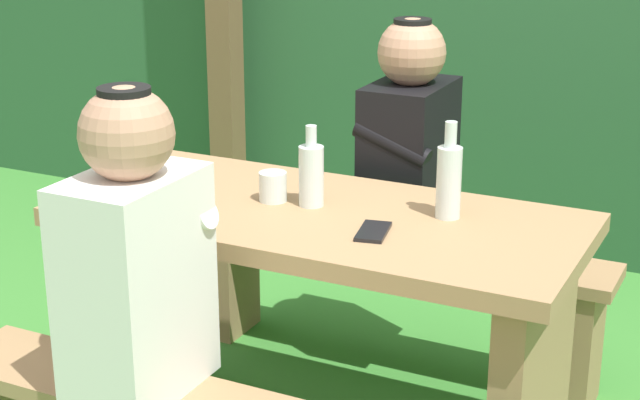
{
  "coord_description": "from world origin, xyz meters",
  "views": [
    {
      "loc": [
        1.13,
        -2.3,
        1.63
      ],
      "look_at": [
        0.0,
        0.0,
        0.77
      ],
      "focal_mm": 57.2,
      "sensor_mm": 36.0,
      "label": 1
    }
  ],
  "objects_px": {
    "person_black_coat": "(409,143)",
    "bottle_left": "(311,174)",
    "bench_far": "(398,277)",
    "person_white_shirt": "(135,256)",
    "drinking_glass": "(273,187)",
    "cell_phone": "(373,232)",
    "picnic_table": "(320,292)",
    "bottle_right": "(449,179)"
  },
  "relations": [
    {
      "from": "drinking_glass",
      "to": "bottle_left",
      "type": "bearing_deg",
      "value": 6.32
    },
    {
      "from": "bench_far",
      "to": "bottle_right",
      "type": "distance_m",
      "value": 0.78
    },
    {
      "from": "bench_far",
      "to": "person_white_shirt",
      "type": "height_order",
      "value": "person_white_shirt"
    },
    {
      "from": "bench_far",
      "to": "drinking_glass",
      "type": "height_order",
      "value": "drinking_glass"
    },
    {
      "from": "bench_far",
      "to": "cell_phone",
      "type": "relative_size",
      "value": 10.0
    },
    {
      "from": "bench_far",
      "to": "cell_phone",
      "type": "distance_m",
      "value": 0.82
    },
    {
      "from": "person_black_coat",
      "to": "bottle_left",
      "type": "xyz_separation_m",
      "value": [
        -0.07,
        -0.55,
        0.04
      ]
    },
    {
      "from": "drinking_glass",
      "to": "cell_phone",
      "type": "relative_size",
      "value": 0.58
    },
    {
      "from": "bottle_right",
      "to": "drinking_glass",
      "type": "bearing_deg",
      "value": -169.99
    },
    {
      "from": "bottle_right",
      "to": "cell_phone",
      "type": "xyz_separation_m",
      "value": [
        -0.13,
        -0.2,
        -0.1
      ]
    },
    {
      "from": "bench_far",
      "to": "bottle_left",
      "type": "relative_size",
      "value": 6.31
    },
    {
      "from": "bench_far",
      "to": "drinking_glass",
      "type": "xyz_separation_m",
      "value": [
        -0.15,
        -0.56,
        0.46
      ]
    },
    {
      "from": "bottle_left",
      "to": "bottle_right",
      "type": "height_order",
      "value": "bottle_right"
    },
    {
      "from": "drinking_glass",
      "to": "bottle_left",
      "type": "height_order",
      "value": "bottle_left"
    },
    {
      "from": "bench_far",
      "to": "bottle_right",
      "type": "height_order",
      "value": "bottle_right"
    },
    {
      "from": "bench_far",
      "to": "person_white_shirt",
      "type": "xyz_separation_m",
      "value": [
        -0.18,
        -1.16,
        0.46
      ]
    },
    {
      "from": "drinking_glass",
      "to": "bottle_right",
      "type": "bearing_deg",
      "value": 10.01
    },
    {
      "from": "person_white_shirt",
      "to": "bottle_right",
      "type": "xyz_separation_m",
      "value": [
        0.5,
        0.68,
        0.06
      ]
    },
    {
      "from": "drinking_glass",
      "to": "bottle_left",
      "type": "relative_size",
      "value": 0.37
    },
    {
      "from": "bench_far",
      "to": "bottle_left",
      "type": "height_order",
      "value": "bottle_left"
    },
    {
      "from": "picnic_table",
      "to": "person_black_coat",
      "type": "distance_m",
      "value": 0.65
    },
    {
      "from": "bottle_left",
      "to": "cell_phone",
      "type": "height_order",
      "value": "bottle_left"
    },
    {
      "from": "person_black_coat",
      "to": "bottle_left",
      "type": "distance_m",
      "value": 0.55
    },
    {
      "from": "drinking_glass",
      "to": "picnic_table",
      "type": "bearing_deg",
      "value": -6.6
    },
    {
      "from": "bench_far",
      "to": "bottle_left",
      "type": "bearing_deg",
      "value": -94.22
    },
    {
      "from": "bench_far",
      "to": "drinking_glass",
      "type": "distance_m",
      "value": 0.74
    },
    {
      "from": "person_black_coat",
      "to": "drinking_glass",
      "type": "relative_size",
      "value": 8.87
    },
    {
      "from": "picnic_table",
      "to": "drinking_glass",
      "type": "distance_m",
      "value": 0.32
    },
    {
      "from": "cell_phone",
      "to": "person_black_coat",
      "type": "bearing_deg",
      "value": 92.63
    },
    {
      "from": "person_white_shirt",
      "to": "bottle_left",
      "type": "relative_size",
      "value": 3.24
    },
    {
      "from": "person_white_shirt",
      "to": "drinking_glass",
      "type": "relative_size",
      "value": 8.87
    },
    {
      "from": "picnic_table",
      "to": "bottle_right",
      "type": "relative_size",
      "value": 5.45
    },
    {
      "from": "drinking_glass",
      "to": "bottle_left",
      "type": "xyz_separation_m",
      "value": [
        0.11,
        0.01,
        0.05
      ]
    },
    {
      "from": "picnic_table",
      "to": "drinking_glass",
      "type": "height_order",
      "value": "drinking_glass"
    },
    {
      "from": "person_black_coat",
      "to": "cell_phone",
      "type": "distance_m",
      "value": 0.7
    },
    {
      "from": "picnic_table",
      "to": "person_white_shirt",
      "type": "distance_m",
      "value": 0.67
    },
    {
      "from": "bench_far",
      "to": "cell_phone",
      "type": "xyz_separation_m",
      "value": [
        0.2,
        -0.68,
        0.42
      ]
    },
    {
      "from": "picnic_table",
      "to": "bottle_right",
      "type": "distance_m",
      "value": 0.48
    },
    {
      "from": "person_black_coat",
      "to": "drinking_glass",
      "type": "bearing_deg",
      "value": -107.43
    },
    {
      "from": "person_white_shirt",
      "to": "cell_phone",
      "type": "distance_m",
      "value": 0.61
    },
    {
      "from": "person_white_shirt",
      "to": "bottle_left",
      "type": "height_order",
      "value": "person_white_shirt"
    },
    {
      "from": "bottle_left",
      "to": "picnic_table",
      "type": "bearing_deg",
      "value": -36.25
    }
  ]
}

